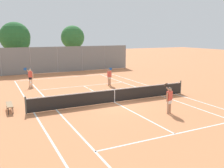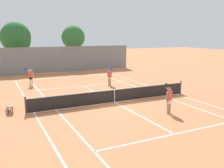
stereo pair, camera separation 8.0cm
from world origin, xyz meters
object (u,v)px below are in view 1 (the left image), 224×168
Objects in this scene: player_near_side at (169,98)px; courtside_bench at (9,105)px; tennis_net at (115,95)px; loose_tennis_ball_3 at (109,87)px; loose_tennis_ball_0 at (88,88)px; player_far_right at (109,76)px; loose_tennis_ball_2 at (104,97)px; tree_behind_right at (72,38)px; tree_behind_left at (16,38)px; player_far_left at (30,76)px; loose_tennis_ball_1 at (109,74)px.

player_near_side is 1.18× the size of courtside_bench.
loose_tennis_ball_3 is at bearing 68.27° from tennis_net.
loose_tennis_ball_0 and loose_tennis_ball_3 have the same top height.
courtside_bench is (-8.58, 4.69, -0.52)m from player_near_side.
courtside_bench is at bearing -153.72° from player_far_right.
loose_tennis_ball_2 is (-1.86, 5.28, -0.89)m from player_near_side.
tree_behind_right reaches higher than loose_tennis_ball_0.
tennis_net reaches higher than loose_tennis_ball_0.
loose_tennis_ball_2 is at bearing 5.02° from courtside_bench.
loose_tennis_ball_0 is 1.00× the size of loose_tennis_ball_2.
loose_tennis_ball_0 and loose_tennis_ball_2 have the same top height.
player_near_side is 24.03m from tree_behind_left.
loose_tennis_ball_0 is (-2.26, -0.41, -0.89)m from player_far_right.
player_far_left is 1.18× the size of courtside_bench.
tennis_net reaches higher than loose_tennis_ball_2.
player_far_left is at bearing -163.58° from loose_tennis_ball_1.
player_far_right reaches higher than loose_tennis_ball_1.
player_near_side is 15.41m from loose_tennis_ball_1.
tree_behind_right reaches higher than courtside_bench.
courtside_bench is at bearing -138.88° from loose_tennis_ball_1.
player_far_right is 0.30× the size of tree_behind_right.
player_far_right is 26.88× the size of loose_tennis_ball_3.
tree_behind_right reaches higher than player_far_left.
tree_behind_right is at bearing 77.73° from loose_tennis_ball_0.
tennis_net is 20.14m from tree_behind_left.
player_far_right reaches higher than loose_tennis_ball_3.
loose_tennis_ball_0 is at bearing 176.81° from loose_tennis_ball_3.
loose_tennis_ball_1 is at bearing -40.25° from tree_behind_left.
tree_behind_left is at bearing 89.75° from player_far_left.
loose_tennis_ball_1 is at bearing 51.04° from loose_tennis_ball_0.
tennis_net is 19.49m from tree_behind_right.
player_far_left is 26.88× the size of loose_tennis_ball_3.
player_far_left reaches higher than loose_tennis_ball_0.
tree_behind_left reaches higher than loose_tennis_ball_2.
loose_tennis_ball_1 is (3.26, 15.03, -0.89)m from player_near_side.
loose_tennis_ball_1 is at bearing 16.42° from player_far_left.
player_far_right is (6.62, -3.11, 0.00)m from player_far_left.
tennis_net is 6.76× the size of player_far_left.
loose_tennis_ball_3 is 14.63m from tree_behind_right.
loose_tennis_ball_3 is at bearing 24.19° from courtside_bench.
loose_tennis_ball_2 is 18.71m from tree_behind_left.
tree_behind_left is (-4.31, 14.27, 4.21)m from loose_tennis_ball_0.
courtside_bench is at bearing -149.09° from loose_tennis_ball_0.
tree_behind_right is at bearing 54.51° from player_far_left.
tennis_net is 6.76× the size of player_near_side.
tennis_net is 4.13m from player_near_side.
tree_behind_right is (0.76, 13.45, 3.33)m from player_far_right.
loose_tennis_ball_1 is 1.00× the size of loose_tennis_ball_2.
tree_behind_left reaches higher than tennis_net.
courtside_bench is (-6.73, -0.59, 0.38)m from loose_tennis_ball_2.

